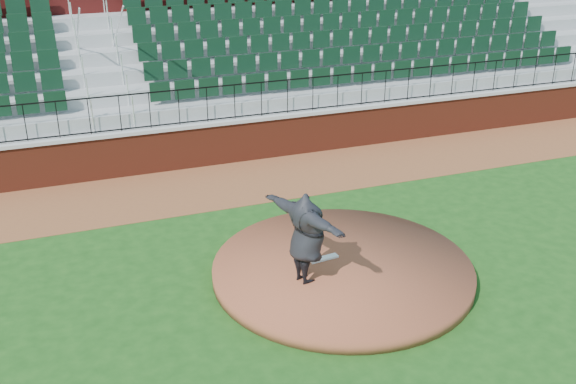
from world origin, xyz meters
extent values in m
plane|color=#174413|center=(0.00, 0.00, 0.00)|extent=(90.00, 90.00, 0.00)
cube|color=brown|center=(0.00, 5.40, 0.01)|extent=(34.00, 3.20, 0.01)
cube|color=maroon|center=(0.00, 7.00, 0.60)|extent=(34.00, 0.35, 1.20)
cube|color=#B7B7B7|center=(0.00, 7.00, 1.25)|extent=(34.00, 0.45, 0.10)
cube|color=maroon|center=(0.00, 12.52, 2.75)|extent=(34.00, 0.50, 5.50)
cylinder|color=brown|center=(0.60, -0.13, 0.12)|extent=(5.37, 5.37, 0.25)
cube|color=white|center=(0.32, 0.20, 0.27)|extent=(0.65, 0.23, 0.04)
imported|color=black|center=(-0.35, -0.45, 1.19)|extent=(1.28, 2.40, 1.89)
camera|label=1|loc=(-4.65, -11.03, 7.17)|focal=41.85mm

